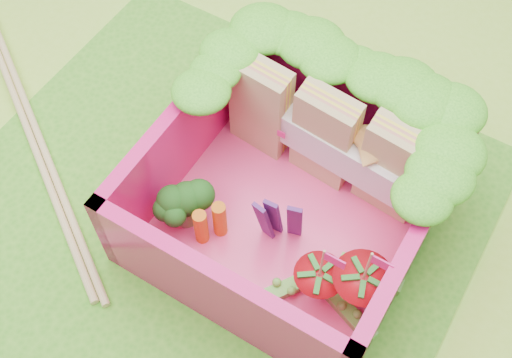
{
  "coord_description": "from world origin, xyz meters",
  "views": [
    {
      "loc": [
        1.05,
        -1.17,
        2.94
      ],
      "look_at": [
        0.19,
        0.25,
        0.28
      ],
      "focal_mm": 45.0,
      "sensor_mm": 36.0,
      "label": 1
    }
  ],
  "objects_px": {
    "bento_box": "(289,193)",
    "strawberry_left": "(318,284)",
    "sandwich_stack": "(326,137)",
    "strawberry_right": "(360,289)",
    "chopsticks": "(34,134)",
    "broccoli": "(184,201)"
  },
  "relations": [
    {
      "from": "bento_box",
      "to": "chopsticks",
      "type": "bearing_deg",
      "value": -169.74
    },
    {
      "from": "strawberry_right",
      "to": "chopsticks",
      "type": "bearing_deg",
      "value": -178.94
    },
    {
      "from": "broccoli",
      "to": "chopsticks",
      "type": "distance_m",
      "value": 1.06
    },
    {
      "from": "broccoli",
      "to": "strawberry_right",
      "type": "relative_size",
      "value": 0.67
    },
    {
      "from": "sandwich_stack",
      "to": "strawberry_right",
      "type": "distance_m",
      "value": 0.77
    },
    {
      "from": "strawberry_right",
      "to": "chopsticks",
      "type": "distance_m",
      "value": 1.98
    },
    {
      "from": "strawberry_right",
      "to": "chopsticks",
      "type": "height_order",
      "value": "strawberry_right"
    },
    {
      "from": "bento_box",
      "to": "sandwich_stack",
      "type": "distance_m",
      "value": 0.35
    },
    {
      "from": "bento_box",
      "to": "broccoli",
      "type": "relative_size",
      "value": 3.78
    },
    {
      "from": "sandwich_stack",
      "to": "chopsticks",
      "type": "xyz_separation_m",
      "value": [
        -1.48,
        -0.62,
        -0.3
      ]
    },
    {
      "from": "broccoli",
      "to": "strawberry_left",
      "type": "distance_m",
      "value": 0.76
    },
    {
      "from": "broccoli",
      "to": "strawberry_left",
      "type": "height_order",
      "value": "strawberry_left"
    },
    {
      "from": "bento_box",
      "to": "strawberry_left",
      "type": "xyz_separation_m",
      "value": [
        0.32,
        -0.3,
        -0.1
      ]
    },
    {
      "from": "sandwich_stack",
      "to": "broccoli",
      "type": "bearing_deg",
      "value": -124.96
    },
    {
      "from": "bento_box",
      "to": "strawberry_left",
      "type": "relative_size",
      "value": 2.74
    },
    {
      "from": "broccoli",
      "to": "chopsticks",
      "type": "bearing_deg",
      "value": 179.6
    },
    {
      "from": "sandwich_stack",
      "to": "strawberry_right",
      "type": "height_order",
      "value": "sandwich_stack"
    },
    {
      "from": "sandwich_stack",
      "to": "strawberry_right",
      "type": "xyz_separation_m",
      "value": [
        0.49,
        -0.58,
        -0.13
      ]
    },
    {
      "from": "bento_box",
      "to": "sandwich_stack",
      "type": "height_order",
      "value": "sandwich_stack"
    },
    {
      "from": "strawberry_left",
      "to": "chopsticks",
      "type": "bearing_deg",
      "value": 178.99
    },
    {
      "from": "sandwich_stack",
      "to": "chopsticks",
      "type": "relative_size",
      "value": 0.54
    },
    {
      "from": "chopsticks",
      "to": "sandwich_stack",
      "type": "bearing_deg",
      "value": 22.69
    }
  ]
}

